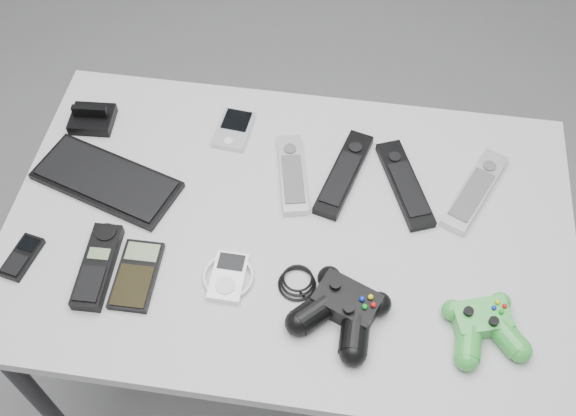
# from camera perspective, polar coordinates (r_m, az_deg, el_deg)

# --- Properties ---
(floor) EXTENTS (3.50, 3.50, 0.00)m
(floor) POSITION_cam_1_polar(r_m,az_deg,el_deg) (2.03, 2.64, -11.26)
(floor) COLOR slate
(floor) RESTS_ON ground
(desk) EXTENTS (1.12, 0.72, 0.75)m
(desk) POSITION_cam_1_polar(r_m,az_deg,el_deg) (1.38, 0.09, -2.93)
(desk) COLOR #A3A3A5
(desk) RESTS_ON floor
(pda_keyboard) EXTENTS (0.32, 0.21, 0.02)m
(pda_keyboard) POSITION_cam_1_polar(r_m,az_deg,el_deg) (1.43, -15.12, 2.31)
(pda_keyboard) COLOR black
(pda_keyboard) RESTS_ON desk
(dock_bracket) EXTENTS (0.10, 0.09, 0.05)m
(dock_bracket) POSITION_cam_1_polar(r_m,az_deg,el_deg) (1.54, -16.33, 7.55)
(dock_bracket) COLOR black
(dock_bracket) RESTS_ON desk
(pda) EXTENTS (0.08, 0.11, 0.02)m
(pda) POSITION_cam_1_polar(r_m,az_deg,el_deg) (1.47, -4.60, 6.68)
(pda) COLOR #BBBBC3
(pda) RESTS_ON desk
(remote_silver_a) EXTENTS (0.09, 0.20, 0.02)m
(remote_silver_a) POSITION_cam_1_polar(r_m,az_deg,el_deg) (1.39, 0.36, 2.94)
(remote_silver_a) COLOR #BBBBC3
(remote_silver_a) RESTS_ON desk
(remote_black_a) EXTENTS (0.11, 0.23, 0.02)m
(remote_black_a) POSITION_cam_1_polar(r_m,az_deg,el_deg) (1.39, 4.76, 2.94)
(remote_black_a) COLOR black
(remote_black_a) RESTS_ON desk
(remote_black_b) EXTENTS (0.13, 0.22, 0.02)m
(remote_black_b) POSITION_cam_1_polar(r_m,az_deg,el_deg) (1.39, 9.86, 2.04)
(remote_black_b) COLOR black
(remote_black_b) RESTS_ON desk
(remote_silver_b) EXTENTS (0.14, 0.22, 0.02)m
(remote_silver_b) POSITION_cam_1_polar(r_m,az_deg,el_deg) (1.41, 15.56, 1.46)
(remote_silver_b) COLOR #B7B8BE
(remote_silver_b) RESTS_ON desk
(mobile_phone) EXTENTS (0.06, 0.10, 0.02)m
(mobile_phone) POSITION_cam_1_polar(r_m,az_deg,el_deg) (1.37, -21.60, -3.87)
(mobile_phone) COLOR black
(mobile_phone) RESTS_ON desk
(cordless_handset) EXTENTS (0.06, 0.18, 0.03)m
(cordless_handset) POSITION_cam_1_polar(r_m,az_deg,el_deg) (1.31, -15.83, -4.74)
(cordless_handset) COLOR black
(cordless_handset) RESTS_ON desk
(calculator) EXTENTS (0.08, 0.15, 0.01)m
(calculator) POSITION_cam_1_polar(r_m,az_deg,el_deg) (1.29, -12.71, -5.56)
(calculator) COLOR black
(calculator) RESTS_ON desk
(mp3_player) EXTENTS (0.10, 0.10, 0.02)m
(mp3_player) POSITION_cam_1_polar(r_m,az_deg,el_deg) (1.26, -5.08, -5.80)
(mp3_player) COLOR white
(mp3_player) RESTS_ON desk
(controller_black) EXTENTS (0.31, 0.26, 0.05)m
(controller_black) POSITION_cam_1_polar(r_m,az_deg,el_deg) (1.21, 4.63, -8.48)
(controller_black) COLOR black
(controller_black) RESTS_ON desk
(controller_green) EXTENTS (0.17, 0.18, 0.05)m
(controller_green) POSITION_cam_1_polar(r_m,az_deg,el_deg) (1.24, 16.25, -9.50)
(controller_green) COLOR #268C2F
(controller_green) RESTS_ON desk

